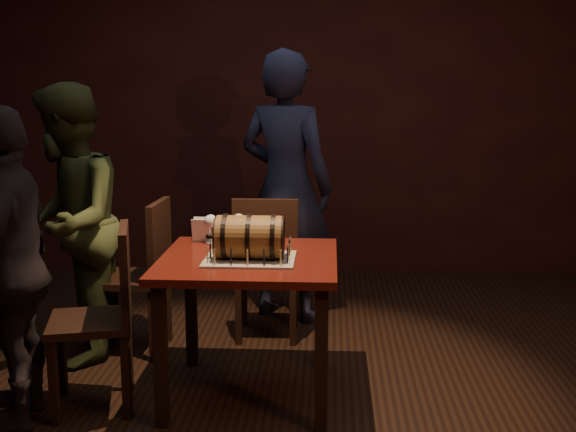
{
  "coord_description": "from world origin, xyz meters",
  "views": [
    {
      "loc": [
        0.27,
        -3.59,
        1.65
      ],
      "look_at": [
        0.05,
        0.05,
        0.95
      ],
      "focal_mm": 45.0,
      "sensor_mm": 36.0,
      "label": 1
    }
  ],
  "objects": [
    {
      "name": "pint_of_ale",
      "position": [
        -0.25,
        0.15,
        0.82
      ],
      "size": [
        0.07,
        0.07,
        0.15
      ],
      "color": "silver",
      "rests_on": "pub_table"
    },
    {
      "name": "birthday_candles",
      "position": [
        -0.13,
        -0.1,
        0.8
      ],
      "size": [
        0.4,
        0.3,
        0.09
      ],
      "color": "#D6C97F",
      "rests_on": "cake_board"
    },
    {
      "name": "wine_glass_mid",
      "position": [
        -0.24,
        0.3,
        0.87
      ],
      "size": [
        0.07,
        0.07,
        0.16
      ],
      "color": "silver",
      "rests_on": "pub_table"
    },
    {
      "name": "wine_glass_right",
      "position": [
        -0.06,
        0.24,
        0.87
      ],
      "size": [
        0.07,
        0.07,
        0.16
      ],
      "color": "silver",
      "rests_on": "pub_table"
    },
    {
      "name": "person_left_rear",
      "position": [
        -1.24,
        0.42,
        0.81
      ],
      "size": [
        0.75,
        0.89,
        1.63
      ],
      "primitive_type": "imported",
      "rotation": [
        0.0,
        0.0,
        -1.38
      ],
      "color": "#333D1E",
      "rests_on": "ground"
    },
    {
      "name": "menu_card",
      "position": [
        -0.45,
        0.3,
        0.81
      ],
      "size": [
        0.1,
        0.05,
        0.13
      ],
      "primitive_type": null,
      "color": "white",
      "rests_on": "pub_table"
    },
    {
      "name": "person_back",
      "position": [
        -0.03,
        1.26,
        0.92
      ],
      "size": [
        0.79,
        0.67,
        1.84
      ],
      "primitive_type": "imported",
      "rotation": [
        0.0,
        0.0,
        2.73
      ],
      "color": "#1C1F38",
      "rests_on": "ground"
    },
    {
      "name": "person_left_front",
      "position": [
        -1.24,
        -0.37,
        0.77
      ],
      "size": [
        0.48,
        0.94,
        1.53
      ],
      "primitive_type": "imported",
      "rotation": [
        0.0,
        0.0,
        -1.45
      ],
      "color": "black",
      "rests_on": "ground"
    },
    {
      "name": "barrel_cake",
      "position": [
        -0.13,
        -0.1,
        0.87
      ],
      "size": [
        0.39,
        0.23,
        0.23
      ],
      "color": "brown",
      "rests_on": "cake_board"
    },
    {
      "name": "chair_back",
      "position": [
        -0.13,
        0.79,
        0.52
      ],
      "size": [
        0.41,
        0.41,
        0.93
      ],
      "color": "black",
      "rests_on": "ground"
    },
    {
      "name": "chair_left_rear",
      "position": [
        -0.85,
        0.57,
        0.52
      ],
      "size": [
        0.42,
        0.42,
        0.93
      ],
      "color": "black",
      "rests_on": "ground"
    },
    {
      "name": "chair_left_front",
      "position": [
        -0.84,
        -0.2,
        0.52
      ],
      "size": [
        0.49,
        0.49,
        0.93
      ],
      "color": "black",
      "rests_on": "ground"
    },
    {
      "name": "cake_board",
      "position": [
        -0.13,
        -0.1,
        0.76
      ],
      "size": [
        0.45,
        0.35,
        0.01
      ],
      "primitive_type": "cube",
      "color": "gray",
      "rests_on": "pub_table"
    },
    {
      "name": "pub_table",
      "position": [
        -0.14,
        -0.03,
        0.64
      ],
      "size": [
        0.9,
        0.9,
        0.75
      ],
      "color": "#44100B",
      "rests_on": "ground"
    },
    {
      "name": "room_shell",
      "position": [
        0.0,
        0.0,
        1.4
      ],
      "size": [
        5.04,
        5.04,
        2.8
      ],
      "color": "black",
      "rests_on": "ground"
    },
    {
      "name": "wine_glass_left",
      "position": [
        -0.39,
        0.27,
        0.87
      ],
      "size": [
        0.07,
        0.07,
        0.16
      ],
      "color": "silver",
      "rests_on": "pub_table"
    }
  ]
}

